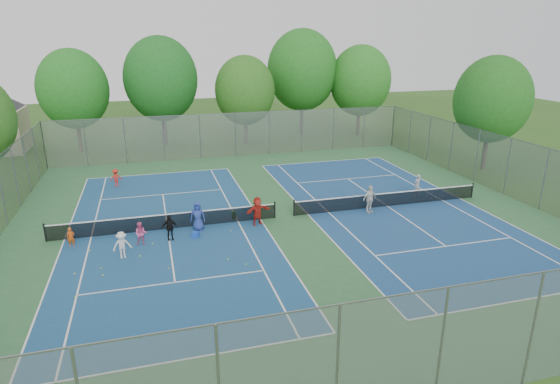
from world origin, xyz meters
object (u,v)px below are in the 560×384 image
at_px(net_right, 388,200).
at_px(instructor, 417,185).
at_px(ball_hopper, 234,215).
at_px(net_left, 167,222).
at_px(ball_crate, 196,235).

height_order(net_right, instructor, instructor).
bearing_deg(net_right, instructor, 25.56).
distance_m(net_right, ball_hopper, 10.05).
bearing_deg(net_left, ball_crate, -48.04).
distance_m(net_left, ball_crate, 2.16).
xyz_separation_m(net_left, ball_crate, (1.43, -1.59, -0.30)).
height_order(ball_hopper, instructor, instructor).
relative_size(net_left, instructor, 8.40).
distance_m(ball_crate, instructor, 15.86).
distance_m(net_left, instructor, 17.05).
bearing_deg(net_left, ball_hopper, 7.70).
height_order(ball_crate, ball_hopper, ball_hopper).
bearing_deg(instructor, ball_hopper, -14.91).
relative_size(net_right, ball_hopper, 27.07).
relative_size(net_left, net_right, 1.00).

